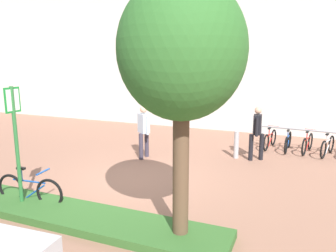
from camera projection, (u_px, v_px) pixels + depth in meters
ground_plane at (130, 180)px, 8.79m from camera, size 60.00×60.00×0.00m
building_facade at (210, 18)px, 14.78m from camera, size 28.00×1.20×10.00m
planter_strip at (62, 213)px, 6.76m from camera, size 7.00×1.10×0.16m
tree_sidewalk at (182, 52)px, 5.25m from camera, size 2.09×2.09×4.48m
parking_sign_post at (15, 131)px, 6.83m from camera, size 0.08×0.36×2.65m
bike_at_sign at (30, 190)px, 7.27m from camera, size 1.68×0.42×0.86m
bike_rack_cluster at (307, 143)px, 11.31m from camera, size 3.20×1.83×0.83m
bollard_steel at (236, 145)px, 10.70m from camera, size 0.16×0.16×0.90m
person_suited_navy at (257, 130)px, 10.38m from camera, size 0.44×0.61×1.72m
person_casual_tan at (144, 129)px, 10.60m from camera, size 0.51×0.49×1.72m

